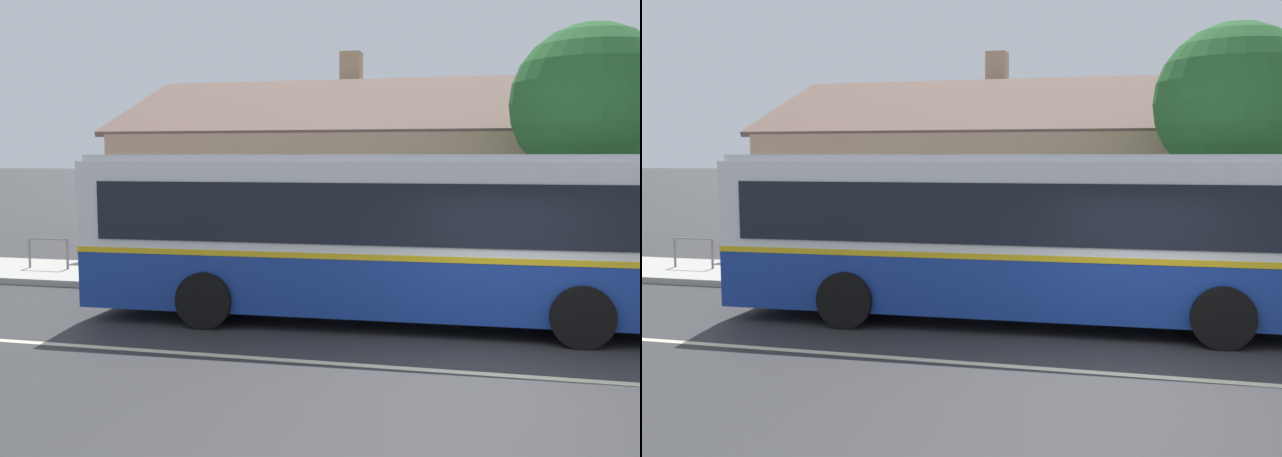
{
  "view_description": "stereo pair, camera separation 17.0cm",
  "coord_description": "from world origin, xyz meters",
  "views": [
    {
      "loc": [
        -0.19,
        -9.89,
        3.01
      ],
      "look_at": [
        -3.5,
        3.83,
        1.58
      ],
      "focal_mm": 40.0,
      "sensor_mm": 36.0,
      "label": 1
    },
    {
      "loc": [
        -0.03,
        -9.85,
        3.01
      ],
      "look_at": [
        -3.5,
        3.83,
        1.58
      ],
      "focal_mm": 40.0,
      "sensor_mm": 36.0,
      "label": 2
    }
  ],
  "objects": [
    {
      "name": "lane_divider_stripe",
      "position": [
        0.0,
        0.0,
        0.0
      ],
      "size": [
        60.0,
        0.16,
        0.01
      ],
      "primitive_type": "cube",
      "color": "beige",
      "rests_on": "ground"
    },
    {
      "name": "ground_plane",
      "position": [
        0.0,
        0.0,
        0.0
      ],
      "size": [
        300.0,
        300.0,
        0.0
      ],
      "primitive_type": "plane",
      "color": "#2D2D30"
    },
    {
      "name": "sidewalk_far",
      "position": [
        0.0,
        6.0,
        0.07
      ],
      "size": [
        60.0,
        3.0,
        0.15
      ],
      "primitive_type": "cube",
      "color": "#ADAAA3",
      "rests_on": "ground"
    },
    {
      "name": "bench_by_building",
      "position": [
        -7.42,
        5.29,
        0.57
      ],
      "size": [
        1.75,
        0.51,
        0.94
      ],
      "color": "brown",
      "rests_on": "sidewalk_far"
    },
    {
      "name": "street_tree_primary",
      "position": [
        2.02,
        7.16,
        4.08
      ],
      "size": [
        3.57,
        3.57,
        5.97
      ],
      "color": "#4C3828",
      "rests_on": "ground"
    },
    {
      "name": "transit_bus",
      "position": [
        -2.1,
        2.9,
        1.64
      ],
      "size": [
        10.89,
        2.98,
        3.04
      ],
      "color": "navy",
      "rests_on": "ground"
    },
    {
      "name": "community_building",
      "position": [
        2.51,
        13.76,
        1.95
      ],
      "size": [
        27.95,
        9.86,
        6.6
      ],
      "color": "tan",
      "rests_on": "ground"
    },
    {
      "name": "bike_rack",
      "position": [
        -11.2,
        6.06,
        0.68
      ],
      "size": [
        1.16,
        0.06,
        0.78
      ],
      "color": "slate",
      "rests_on": "sidewalk_far"
    }
  ]
}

